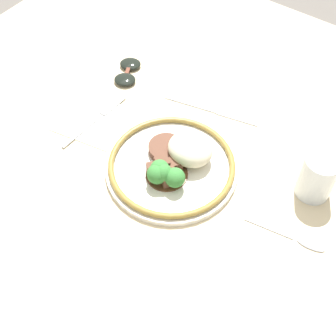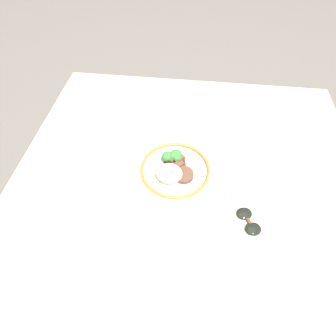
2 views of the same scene
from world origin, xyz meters
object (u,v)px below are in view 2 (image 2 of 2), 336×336
Objects in this scene: juice_glass at (97,185)px; spoon at (100,166)px; sunglasses at (249,221)px; fork at (234,183)px; knife at (175,219)px; plate at (174,169)px.

juice_glass is 0.63× the size of spoon.
juice_glass is 0.51m from sunglasses.
juice_glass reaches higher than spoon.
spoon is at bearing -90.50° from fork.
knife is 0.24m from sunglasses.
juice_glass is at bearing -31.84° from sunglasses.
sunglasses is at bearing 17.29° from fork.
sunglasses is (-0.51, 0.06, -0.04)m from juice_glass.
spoon is 0.57m from sunglasses.
sunglasses is at bearing 173.72° from juice_glass.
plate reaches higher than sunglasses.
plate is 2.36× the size of sunglasses.
juice_glass reaches higher than plate.
juice_glass is (0.25, 0.12, 0.02)m from plate.
plate is 1.24× the size of knife.
knife is at bearing 165.33° from juice_glass.
juice_glass is 0.85× the size of sunglasses.
spoon is at bearing 0.36° from plate.
spoon is 1.36× the size of sunglasses.
plate is 0.28m from juice_glass.
knife is 1.91× the size of sunglasses.
fork is 1.70× the size of sunglasses.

